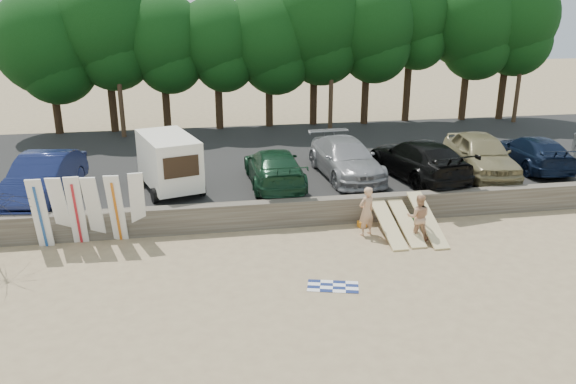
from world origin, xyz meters
name	(u,v)px	position (x,y,z in m)	size (l,w,h in m)	color
ground	(387,253)	(0.00, 0.00, 0.00)	(120.00, 120.00, 0.00)	tan
seawall	(361,208)	(0.00, 3.00, 0.50)	(44.00, 0.50, 1.00)	#6B6356
parking_lot	(318,160)	(0.00, 10.50, 0.35)	(44.00, 14.50, 0.70)	#282828
treeline	(292,27)	(-0.09, 17.46, 6.53)	(33.26, 6.44, 9.41)	#382616
utility_poles	(332,48)	(2.00, 16.00, 5.43)	(25.80, 0.26, 9.00)	#473321
box_trailer	(169,160)	(-7.16, 5.80, 1.97)	(2.79, 3.92, 2.27)	white
car_0	(44,177)	(-11.93, 5.72, 1.56)	(1.81, 5.20, 1.71)	#151E4C
car_1	(274,167)	(-2.91, 5.86, 1.46)	(2.12, 5.22, 1.52)	#133621
car_2	(346,158)	(0.34, 6.57, 1.49)	(2.23, 5.48, 1.59)	gray
car_3	(418,159)	(3.35, 5.82, 1.53)	(2.34, 5.75, 1.67)	black
car_4	(481,154)	(6.29, 5.87, 1.60)	(2.13, 5.29, 1.80)	#8B8058
car_5	(532,152)	(9.11, 6.36, 1.44)	(2.06, 5.07, 1.47)	black
surfboard_upright_0	(40,214)	(-11.33, 2.35, 1.28)	(0.50, 0.06, 2.60)	white
surfboard_upright_1	(60,210)	(-10.74, 2.61, 1.26)	(0.50, 0.06, 2.60)	white
surfboard_upright_2	(76,210)	(-10.19, 2.48, 1.28)	(0.50, 0.06, 2.60)	white
surfboard_upright_3	(94,209)	(-9.63, 2.52, 1.26)	(0.50, 0.06, 2.60)	white
surfboard_upright_4	(116,208)	(-8.89, 2.46, 1.27)	(0.50, 0.06, 2.60)	white
surfboard_upright_5	(138,205)	(-8.19, 2.64, 1.27)	(0.50, 0.06, 2.60)	white
surfboard_low_0	(388,223)	(0.53, 1.51, 0.47)	(0.56, 3.00, 0.07)	#D9C489
surfboard_low_1	(405,220)	(1.21, 1.59, 0.48)	(0.56, 3.00, 0.07)	#D9C489
surfboard_low_2	(427,219)	(1.95, 1.33, 0.58)	(0.56, 3.00, 0.07)	#D9C489
beachgoer_a	(366,211)	(-0.23, 1.66, 0.90)	(0.66, 0.43, 1.81)	tan
beachgoer_b	(418,217)	(1.45, 0.98, 0.83)	(0.81, 0.63, 1.66)	tan
cooler	(408,220)	(1.68, 2.40, 0.16)	(0.38, 0.30, 0.32)	green
gear_bag	(362,224)	(-0.13, 2.40, 0.11)	(0.30, 0.25, 0.22)	orange
beach_towel	(333,286)	(-2.34, -1.92, 0.01)	(1.50, 1.50, 0.00)	white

